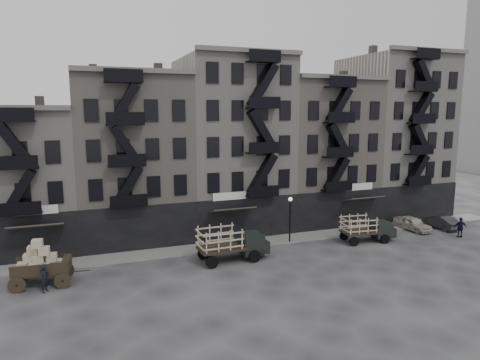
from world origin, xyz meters
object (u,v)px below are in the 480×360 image
object	(u,v)px
car_far	(441,222)
policeman	(460,227)
stake_truck_west	(231,241)
horse	(27,271)
pedestrian_mid	(204,248)
stake_truck_east	(367,227)
car_east	(412,223)
wagon	(39,259)
pedestrian_west	(45,279)

from	to	relation	value
car_far	policeman	world-z (taller)	policeman
stake_truck_west	horse	bearing A→B (deg)	174.88
pedestrian_mid	horse	bearing A→B (deg)	-39.04
stake_truck_east	policeman	world-z (taller)	stake_truck_east
car_east	stake_truck_west	bearing A→B (deg)	178.78
wagon	pedestrian_mid	bearing A→B (deg)	10.71
stake_truck_east	car_far	distance (m)	10.14
wagon	policeman	size ratio (longest dim) A/B	2.12
car_east	pedestrian_west	xyz separation A→B (m)	(-33.81, -3.46, 0.24)
stake_truck_east	car_east	distance (m)	7.03
horse	stake_truck_west	xyz separation A→B (m)	(14.97, -0.82, 0.78)
wagon	pedestrian_mid	size ratio (longest dim) A/B	2.23
wagon	stake_truck_west	bearing A→B (deg)	5.48
car_east	pedestrian_west	world-z (taller)	pedestrian_west
wagon	pedestrian_mid	xyz separation A→B (m)	(12.04, 1.19, -0.98)
horse	car_east	distance (m)	35.15
wagon	stake_truck_east	distance (m)	27.37
car_far	pedestrian_west	xyz separation A→B (m)	(-37.05, -2.98, 0.26)
horse	car_east	bearing A→B (deg)	-112.31
policeman	pedestrian_west	bearing A→B (deg)	22.41
stake_truck_east	pedestrian_mid	distance (m)	15.34
stake_truck_east	pedestrian_mid	bearing A→B (deg)	-176.20
car_far	pedestrian_mid	bearing A→B (deg)	1.45
wagon	car_east	size ratio (longest dim) A/B	1.01
stake_truck_west	wagon	bearing A→B (deg)	178.43
pedestrian_west	pedestrian_mid	size ratio (longest dim) A/B	1.01
horse	pedestrian_mid	bearing A→B (deg)	-113.10
pedestrian_west	policeman	size ratio (longest dim) A/B	0.96
horse	stake_truck_east	xyz separation A→B (m)	(28.33, -0.41, 0.57)
stake_truck_west	car_east	bearing A→B (deg)	3.77
stake_truck_west	car_far	bearing A→B (deg)	1.79
horse	policeman	world-z (taller)	policeman
horse	stake_truck_west	distance (m)	15.02
stake_truck_east	policeman	bearing A→B (deg)	-5.64
horse	wagon	size ratio (longest dim) A/B	0.49
car_east	car_far	distance (m)	3.28
car_far	stake_truck_east	bearing A→B (deg)	6.86
wagon	policeman	xyz separation A→B (m)	(36.65, -1.45, -0.93)
car_east	pedestrian_west	distance (m)	33.98
stake_truck_east	pedestrian_west	bearing A→B (deg)	-169.77
wagon	stake_truck_west	size ratio (longest dim) A/B	0.71
car_far	pedestrian_mid	size ratio (longest dim) A/B	2.21
wagon	car_far	bearing A→B (deg)	7.58
policeman	car_east	bearing A→B (deg)	-32.72
pedestrian_mid	wagon	bearing A→B (deg)	-34.58
horse	stake_truck_east	world-z (taller)	stake_truck_east
stake_truck_east	pedestrian_west	size ratio (longest dim) A/B	2.78
horse	pedestrian_west	bearing A→B (deg)	-173.75
car_east	horse	bearing A→B (deg)	175.00
wagon	stake_truck_east	world-z (taller)	wagon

